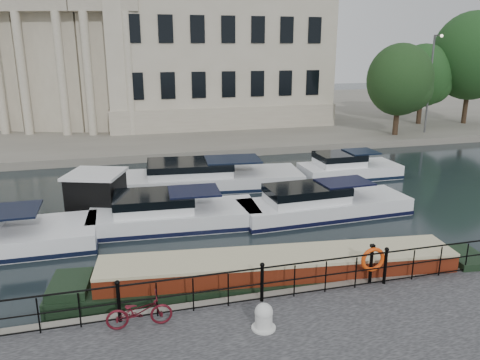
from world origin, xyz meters
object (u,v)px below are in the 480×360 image
Objects in this scene: bicycle at (139,311)px; harbour_hut at (97,197)px; narrowboat at (279,278)px; mooring_bollard at (264,317)px; life_ring_post at (373,260)px.

harbour_hut is (-1.29, 10.59, -0.05)m from bicycle.
narrowboat is at bearing -35.88° from harbour_hut.
narrowboat is (4.58, 1.90, -0.64)m from bicycle.
harbour_hut reaches higher than bicycle.
mooring_bollard is 0.56× the size of life_ring_post.
life_ring_post is (7.09, 0.46, 0.36)m from bicycle.
bicycle is 2.38× the size of mooring_bollard.
bicycle is 0.43× the size of harbour_hut.
narrowboat is 3.63× the size of harbour_hut.
bicycle is 0.12× the size of narrowboat.
harbour_hut reaches higher than mooring_bollard.
bicycle is at bearing -62.97° from harbour_hut.
life_ring_post is 3.05m from narrowboat.
narrowboat is 10.50m from harbour_hut.
bicycle is 5.00m from narrowboat.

